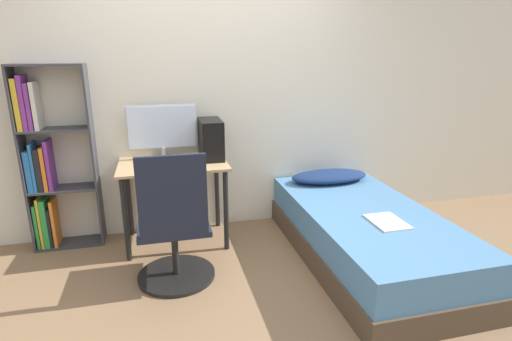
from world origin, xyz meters
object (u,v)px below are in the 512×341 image
(bed, at_px, (365,235))
(monitor, at_px, (162,129))
(office_chair, at_px, (174,235))
(bookshelf, at_px, (47,164))
(pc_tower, at_px, (211,139))
(keyboard, at_px, (168,166))

(bed, bearing_deg, monitor, 150.18)
(office_chair, bearing_deg, bookshelf, 139.02)
(bed, xyz_separation_m, pc_tower, (-1.15, 0.81, 0.70))
(office_chair, distance_m, keyboard, 0.67)
(bookshelf, distance_m, keyboard, 1.04)
(keyboard, relative_size, pc_tower, 1.13)
(bookshelf, bearing_deg, pc_tower, -3.78)
(monitor, xyz_separation_m, pc_tower, (0.42, -0.09, -0.09))
(bookshelf, xyz_separation_m, office_chair, (1.00, -0.87, -0.37))
(bed, height_order, keyboard, keyboard)
(monitor, bearing_deg, bookshelf, -179.98)
(keyboard, bearing_deg, bed, -21.00)
(bookshelf, bearing_deg, office_chair, -40.98)
(office_chair, height_order, bed, office_chair)
(office_chair, xyz_separation_m, keyboard, (-0.00, 0.56, 0.37))
(office_chair, height_order, monitor, monitor)
(office_chair, bearing_deg, pc_tower, 63.06)
(office_chair, xyz_separation_m, monitor, (-0.02, 0.87, 0.63))
(monitor, height_order, pc_tower, monitor)
(bookshelf, relative_size, keyboard, 3.73)
(bookshelf, bearing_deg, monitor, 0.02)
(bookshelf, xyz_separation_m, bed, (2.55, -0.90, -0.54))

